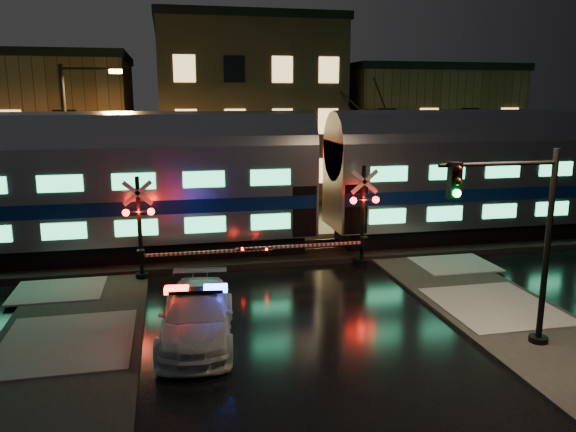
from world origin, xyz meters
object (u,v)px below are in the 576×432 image
object	(u,v)px
crossing_signal_right	(355,227)
crossing_signal_left	(150,239)
police_car	(197,316)
streetlight	(73,142)
traffic_light	(520,247)

from	to	relation	value
crossing_signal_right	crossing_signal_left	xyz separation A→B (m)	(-7.87, -0.00, -0.08)
police_car	streetlight	world-z (taller)	streetlight
police_car	traffic_light	world-z (taller)	traffic_light
crossing_signal_right	streetlight	world-z (taller)	streetlight
traffic_light	streetlight	size ratio (longest dim) A/B	0.66
crossing_signal_left	streetlight	bearing A→B (deg)	117.28
crossing_signal_right	crossing_signal_left	size ratio (longest dim) A/B	1.04
traffic_light	police_car	bearing A→B (deg)	171.46
crossing_signal_right	crossing_signal_left	bearing A→B (deg)	-179.97
police_car	crossing_signal_left	bearing A→B (deg)	109.67
crossing_signal_right	police_car	bearing A→B (deg)	-139.15
traffic_light	streetlight	xyz separation A→B (m)	(-13.11, 14.69, 1.82)
police_car	streetlight	size ratio (longest dim) A/B	0.62
traffic_light	streetlight	distance (m)	19.77
crossing_signal_left	traffic_light	distance (m)	12.60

